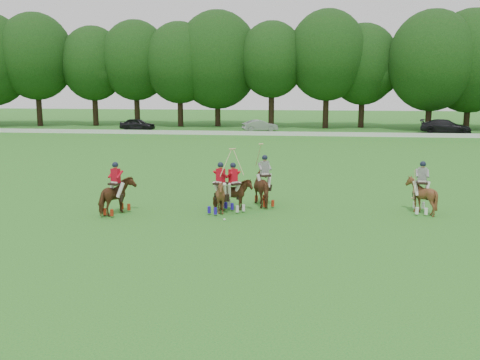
# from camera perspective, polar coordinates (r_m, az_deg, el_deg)

# --- Properties ---
(ground) EXTENTS (180.00, 180.00, 0.00)m
(ground) POSITION_cam_1_polar(r_m,az_deg,el_deg) (19.69, -5.25, -6.13)
(ground) COLOR #267020
(ground) RESTS_ON ground
(tree_line) EXTENTS (117.98, 14.32, 14.75)m
(tree_line) POSITION_cam_1_polar(r_m,az_deg,el_deg) (66.65, 3.68, 12.67)
(tree_line) COLOR black
(tree_line) RESTS_ON ground
(boundary_rail) EXTENTS (120.00, 0.10, 0.44)m
(boundary_rail) POSITION_cam_1_polar(r_m,az_deg,el_deg) (56.84, 2.75, 4.99)
(boundary_rail) COLOR white
(boundary_rail) RESTS_ON ground
(car_left) EXTENTS (4.23, 2.01, 1.40)m
(car_left) POSITION_cam_1_polar(r_m,az_deg,el_deg) (64.15, -10.88, 5.86)
(car_left) COLOR black
(car_left) RESTS_ON ground
(car_mid) EXTENTS (4.23, 2.65, 1.31)m
(car_mid) POSITION_cam_1_polar(r_m,az_deg,el_deg) (61.35, 2.14, 5.80)
(car_mid) COLOR #9C9CA1
(car_mid) RESTS_ON ground
(car_right) EXTENTS (5.71, 3.55, 1.54)m
(car_right) POSITION_cam_1_polar(r_m,az_deg,el_deg) (63.06, 21.09, 5.35)
(car_right) COLOR black
(car_right) RESTS_ON ground
(polo_red_a) EXTENTS (1.40, 2.01, 2.27)m
(polo_red_a) POSITION_cam_1_polar(r_m,az_deg,el_deg) (23.38, -13.04, -1.65)
(polo_red_a) COLOR #4F2515
(polo_red_a) RESTS_ON ground
(polo_red_b) EXTENTS (1.85, 1.85, 2.69)m
(polo_red_b) POSITION_cam_1_polar(r_m,az_deg,el_deg) (23.37, -0.74, -1.54)
(polo_red_b) COLOR #4F2515
(polo_red_b) RESTS_ON ground
(polo_red_c) EXTENTS (1.76, 1.81, 2.77)m
(polo_red_c) POSITION_cam_1_polar(r_m,az_deg,el_deg) (23.03, -2.07, -1.62)
(polo_red_c) COLOR #4F2515
(polo_red_c) RESTS_ON ground
(polo_stripe_a) EXTENTS (1.56, 2.13, 2.88)m
(polo_stripe_a) POSITION_cam_1_polar(r_m,az_deg,el_deg) (24.44, 2.63, -0.79)
(polo_stripe_a) COLOR #4F2515
(polo_stripe_a) RESTS_ON ground
(polo_stripe_b) EXTENTS (1.39, 1.53, 2.26)m
(polo_stripe_b) POSITION_cam_1_polar(r_m,az_deg,el_deg) (24.31, 18.75, -1.50)
(polo_stripe_b) COLOR #4F2515
(polo_stripe_b) RESTS_ON ground
(polo_ball) EXTENTS (0.09, 0.09, 0.09)m
(polo_ball) POSITION_cam_1_polar(r_m,az_deg,el_deg) (21.94, -1.67, -4.24)
(polo_ball) COLOR white
(polo_ball) RESTS_ON ground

